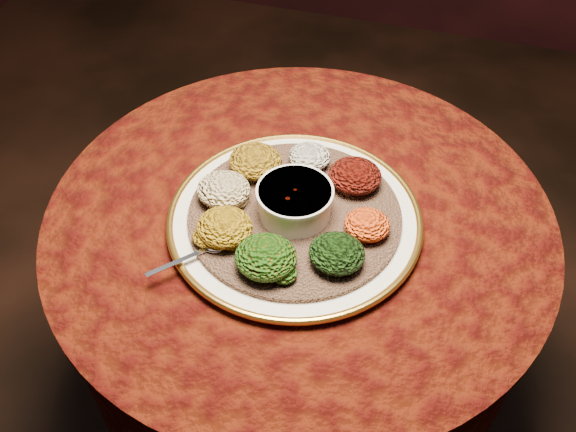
# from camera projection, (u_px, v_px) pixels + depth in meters

# --- Properties ---
(table) EXTENTS (0.96, 0.96, 0.73)m
(table) POSITION_uv_depth(u_px,v_px,m) (298.00, 271.00, 1.34)
(table) COLOR black
(table) RESTS_ON ground
(platter) EXTENTS (0.47, 0.47, 0.02)m
(platter) POSITION_uv_depth(u_px,v_px,m) (295.00, 219.00, 1.18)
(platter) COLOR silver
(platter) RESTS_ON table
(injera) EXTENTS (0.42, 0.42, 0.01)m
(injera) POSITION_uv_depth(u_px,v_px,m) (295.00, 215.00, 1.17)
(injera) COLOR #895C44
(injera) RESTS_ON platter
(stew_bowl) EXTENTS (0.14, 0.14, 0.06)m
(stew_bowl) POSITION_uv_depth(u_px,v_px,m) (295.00, 200.00, 1.14)
(stew_bowl) COLOR silver
(stew_bowl) RESTS_ON injera
(spoon) EXTENTS (0.11, 0.11, 0.01)m
(spoon) POSITION_uv_depth(u_px,v_px,m) (207.00, 249.00, 1.10)
(spoon) COLOR silver
(spoon) RESTS_ON injera
(portion_ayib) EXTENTS (0.08, 0.08, 0.04)m
(portion_ayib) POSITION_uv_depth(u_px,v_px,m) (309.00, 157.00, 1.24)
(portion_ayib) COLOR silver
(portion_ayib) RESTS_ON injera
(portion_kitfo) EXTENTS (0.10, 0.10, 0.05)m
(portion_kitfo) POSITION_uv_depth(u_px,v_px,m) (355.00, 176.00, 1.20)
(portion_kitfo) COLOR black
(portion_kitfo) RESTS_ON injera
(portion_tikil) EXTENTS (0.08, 0.08, 0.04)m
(portion_tikil) POSITION_uv_depth(u_px,v_px,m) (367.00, 225.00, 1.12)
(portion_tikil) COLOR #C67710
(portion_tikil) RESTS_ON injera
(portion_gomen) EXTENTS (0.10, 0.09, 0.05)m
(portion_gomen) POSITION_uv_depth(u_px,v_px,m) (337.00, 253.00, 1.07)
(portion_gomen) COLOR black
(portion_gomen) RESTS_ON injera
(portion_mixveg) EXTENTS (0.11, 0.10, 0.05)m
(portion_mixveg) POSITION_uv_depth(u_px,v_px,m) (266.00, 257.00, 1.06)
(portion_mixveg) COLOR #B0430B
(portion_mixveg) RESTS_ON injera
(portion_kik) EXTENTS (0.10, 0.09, 0.05)m
(portion_kik) POSITION_uv_depth(u_px,v_px,m) (225.00, 227.00, 1.11)
(portion_kik) COLOR #B17D0F
(portion_kik) RESTS_ON injera
(portion_timatim) EXTENTS (0.10, 0.09, 0.05)m
(portion_timatim) POSITION_uv_depth(u_px,v_px,m) (224.00, 190.00, 1.17)
(portion_timatim) COLOR maroon
(portion_timatim) RESTS_ON injera
(portion_shiro) EXTENTS (0.10, 0.10, 0.05)m
(portion_shiro) POSITION_uv_depth(u_px,v_px,m) (255.00, 161.00, 1.23)
(portion_shiro) COLOR #9C7112
(portion_shiro) RESTS_ON injera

